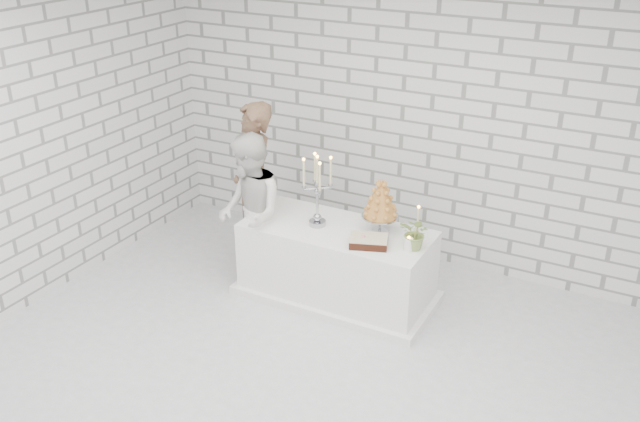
% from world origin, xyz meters
% --- Properties ---
extents(ground, '(6.00, 5.00, 0.01)m').
position_xyz_m(ground, '(0.00, 0.00, 0.00)').
color(ground, silver).
rests_on(ground, ground).
extents(ceiling, '(6.00, 5.00, 0.01)m').
position_xyz_m(ceiling, '(0.00, 0.00, 3.00)').
color(ceiling, white).
rests_on(ceiling, ground).
extents(wall_back, '(6.00, 0.01, 3.00)m').
position_xyz_m(wall_back, '(0.00, 2.50, 1.50)').
color(wall_back, white).
rests_on(wall_back, ground).
extents(wall_left, '(0.01, 5.00, 3.00)m').
position_xyz_m(wall_left, '(-3.00, 0.00, 1.50)').
color(wall_left, white).
rests_on(wall_left, ground).
extents(cake_table, '(1.80, 0.80, 0.75)m').
position_xyz_m(cake_table, '(-0.45, 1.31, 0.38)').
color(cake_table, white).
rests_on(cake_table, ground).
extents(groom, '(0.73, 0.78, 1.79)m').
position_xyz_m(groom, '(-1.48, 1.49, 0.89)').
color(groom, brown).
rests_on(groom, ground).
extents(bride, '(0.95, 0.98, 1.59)m').
position_xyz_m(bride, '(-1.31, 1.13, 0.79)').
color(bride, white).
rests_on(bride, ground).
extents(candelabra, '(0.32, 0.32, 0.71)m').
position_xyz_m(candelabra, '(-0.65, 1.29, 1.11)').
color(candelabra, '#9C9DA6').
rests_on(candelabra, cake_table).
extents(croquembouche, '(0.42, 0.42, 0.54)m').
position_xyz_m(croquembouche, '(-0.07, 1.43, 1.02)').
color(croquembouche, '#9B632D').
rests_on(croquembouche, cake_table).
extents(chocolate_cake, '(0.40, 0.34, 0.08)m').
position_xyz_m(chocolate_cake, '(-0.04, 1.14, 0.79)').
color(chocolate_cake, black).
rests_on(chocolate_cake, cake_table).
extents(pillar_candle, '(0.10, 0.10, 0.12)m').
position_xyz_m(pillar_candle, '(0.31, 1.22, 0.81)').
color(pillar_candle, white).
rests_on(pillar_candle, cake_table).
extents(extra_taper, '(0.08, 0.08, 0.32)m').
position_xyz_m(extra_taper, '(0.30, 1.45, 0.91)').
color(extra_taper, beige).
rests_on(extra_taper, cake_table).
extents(flowers, '(0.31, 0.28, 0.31)m').
position_xyz_m(flowers, '(0.35, 1.28, 0.90)').
color(flowers, '#5B803D').
rests_on(flowers, cake_table).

